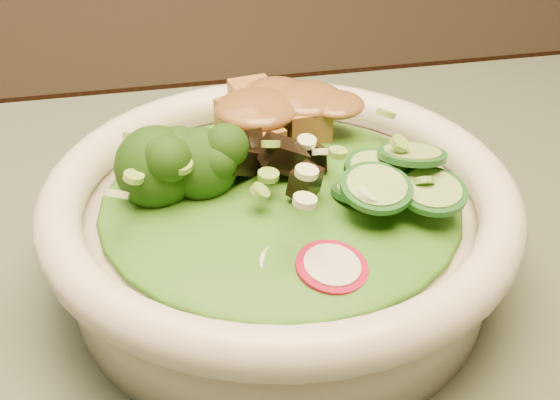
{
  "coord_description": "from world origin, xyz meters",
  "views": [
    {
      "loc": [
        -0.07,
        -0.29,
        1.08
      ],
      "look_at": [
        0.01,
        0.1,
        0.81
      ],
      "focal_mm": 50.0,
      "sensor_mm": 36.0,
      "label": 1
    }
  ],
  "objects": [
    {
      "name": "salad_bowl",
      "position": [
        0.01,
        0.1,
        0.79
      ],
      "size": [
        0.29,
        0.29,
        0.08
      ],
      "rotation": [
        0.0,
        0.0,
        0.4
      ],
      "color": "silver",
      "rests_on": "dining_table"
    },
    {
      "name": "peanut_sauce",
      "position": [
        0.02,
        0.16,
        0.84
      ],
      "size": [
        0.08,
        0.06,
        0.02
      ],
      "primitive_type": "ellipsoid",
      "color": "brown",
      "rests_on": "tofu_cubes"
    },
    {
      "name": "mushroom_heap",
      "position": [
        0.01,
        0.11,
        0.83
      ],
      "size": [
        0.1,
        0.1,
        0.04
      ],
      "primitive_type": null,
      "rotation": [
        0.0,
        0.0,
        0.4
      ],
      "color": "black",
      "rests_on": "salad_bowl"
    },
    {
      "name": "scallion_garnish",
      "position": [
        0.01,
        0.1,
        0.84
      ],
      "size": [
        0.21,
        0.21,
        0.03
      ],
      "primitive_type": null,
      "color": "#72A63A",
      "rests_on": "salad_bowl"
    },
    {
      "name": "lettuce_bed",
      "position": [
        0.01,
        0.1,
        0.81
      ],
      "size": [
        0.22,
        0.22,
        0.03
      ],
      "primitive_type": "ellipsoid",
      "color": "#1A5712",
      "rests_on": "salad_bowl"
    },
    {
      "name": "cucumber_slices",
      "position": [
        0.08,
        0.08,
        0.83
      ],
      "size": [
        0.1,
        0.1,
        0.04
      ],
      "primitive_type": null,
      "rotation": [
        0.0,
        0.0,
        0.4
      ],
      "color": "#7FA25A",
      "rests_on": "salad_bowl"
    },
    {
      "name": "broccoli_florets",
      "position": [
        -0.06,
        0.11,
        0.83
      ],
      "size": [
        0.11,
        0.1,
        0.05
      ],
      "primitive_type": null,
      "rotation": [
        0.0,
        0.0,
        0.4
      ],
      "color": "black",
      "rests_on": "salad_bowl"
    },
    {
      "name": "tofu_cubes",
      "position": [
        0.02,
        0.16,
        0.83
      ],
      "size": [
        0.12,
        0.1,
        0.04
      ],
      "primitive_type": null,
      "rotation": [
        0.0,
        0.0,
        0.4
      ],
      "color": "olive",
      "rests_on": "salad_bowl"
    },
    {
      "name": "radish_slices",
      "position": [
        0.0,
        0.03,
        0.82
      ],
      "size": [
        0.13,
        0.09,
        0.02
      ],
      "primitive_type": null,
      "rotation": [
        0.0,
        0.0,
        0.4
      ],
      "color": "maroon",
      "rests_on": "salad_bowl"
    }
  ]
}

